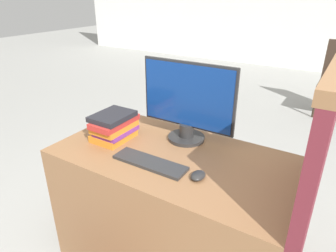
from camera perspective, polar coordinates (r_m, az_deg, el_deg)
name	(u,v)px	position (r m, az deg, el deg)	size (l,w,h in m)	color
desk	(173,211)	(1.80, 1.03, -15.86)	(1.28, 0.69, 0.75)	#8C603D
carrel_divider	(305,214)	(1.47, 24.60, -14.97)	(0.07, 0.68, 1.31)	maroon
monitor	(187,102)	(1.66, 3.72, 4.57)	(0.56, 0.21, 0.45)	#282828
keyboard	(150,163)	(1.50, -3.48, -6.97)	(0.39, 0.11, 0.02)	#2D2D2D
mouse	(198,175)	(1.40, 5.75, -9.36)	(0.06, 0.09, 0.03)	#262626
book_stack	(114,126)	(1.74, -10.23, -0.08)	(0.19, 0.27, 0.16)	orange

